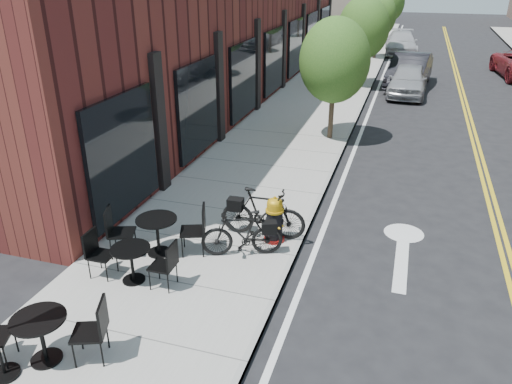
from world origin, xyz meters
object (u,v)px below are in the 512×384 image
(fire_hydrant, at_px, (274,220))
(parked_car_b, at_px, (410,70))
(bicycle_left, at_px, (242,233))
(bicycle_right, at_px, (263,213))
(parked_car_a, at_px, (408,80))
(bistro_set_c, at_px, (157,231))
(bistro_set_a, at_px, (131,259))
(bistro_set_b, at_px, (41,333))
(parked_car_c, at_px, (401,43))

(fire_hydrant, distance_m, parked_car_b, 16.27)
(bicycle_left, bearing_deg, bicycle_right, 147.06)
(parked_car_a, bearing_deg, bistro_set_c, -102.85)
(bicycle_left, height_order, parked_car_a, parked_car_a)
(bicycle_right, relative_size, parked_car_b, 0.39)
(fire_hydrant, distance_m, bistro_set_c, 2.35)
(bicycle_right, bearing_deg, parked_car_b, -11.42)
(bicycle_right, relative_size, parked_car_a, 0.46)
(bicycle_left, distance_m, bistro_set_a, 2.13)
(fire_hydrant, relative_size, bistro_set_b, 0.54)
(bicycle_right, xyz_separation_m, parked_car_a, (2.44, 14.24, 0.01))
(bistro_set_c, bearing_deg, parked_car_c, 62.66)
(bistro_set_b, bearing_deg, fire_hydrant, 41.53)
(bistro_set_c, relative_size, parked_car_a, 0.48)
(fire_hydrant, xyz_separation_m, parked_car_c, (1.36, 25.88, 0.10))
(bistro_set_a, distance_m, parked_car_b, 18.75)
(bistro_set_a, relative_size, parked_car_a, 0.42)
(bicycle_left, bearing_deg, bistro_set_a, -69.68)
(bistro_set_c, bearing_deg, parked_car_b, 56.17)
(parked_car_b, bearing_deg, bistro_set_a, -96.32)
(bistro_set_a, distance_m, bistro_set_b, 2.15)
(bicycle_right, bearing_deg, bistro_set_b, 153.28)
(bistro_set_b, xyz_separation_m, parked_car_c, (3.59, 30.17, 0.08))
(bicycle_left, relative_size, bistro_set_c, 0.84)
(bistro_set_a, bearing_deg, bicycle_left, 40.99)
(bicycle_left, height_order, parked_car_b, parked_car_b)
(bicycle_left, xyz_separation_m, bistro_set_a, (-1.59, -1.41, -0.03))
(bistro_set_a, bearing_deg, fire_hydrant, 45.89)
(bicycle_left, relative_size, bistro_set_a, 0.98)
(bistro_set_a, xyz_separation_m, parked_car_c, (3.40, 28.03, 0.12))
(bicycle_left, height_order, bistro_set_a, bicycle_left)
(bistro_set_b, bearing_deg, bicycle_right, 45.00)
(parked_car_b, bearing_deg, parked_car_a, -83.38)
(bistro_set_b, height_order, parked_car_a, parked_car_a)
(bicycle_left, bearing_deg, bistro_set_c, -96.26)
(bistro_set_a, height_order, parked_car_b, parked_car_b)
(bicycle_left, relative_size, parked_car_a, 0.41)
(fire_hydrant, height_order, bistro_set_a, fire_hydrant)
(bistro_set_c, xyz_separation_m, parked_car_a, (4.20, 15.51, 0.05))
(fire_hydrant, height_order, parked_car_c, parked_car_c)
(bicycle_right, xyz_separation_m, parked_car_c, (1.64, 25.78, 0.03))
(bistro_set_a, height_order, bistro_set_c, bistro_set_c)
(fire_hydrant, relative_size, bistro_set_c, 0.53)
(bistro_set_b, relative_size, parked_car_a, 0.47)
(parked_car_a, bearing_deg, bistro_set_b, -100.95)
(bicycle_left, relative_size, parked_car_b, 0.34)
(bicycle_left, distance_m, bistro_set_b, 3.97)
(bicycle_left, height_order, bistro_set_c, bistro_set_c)
(parked_car_b, bearing_deg, bistro_set_c, -97.03)
(parked_car_a, bearing_deg, bistro_set_a, -101.98)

